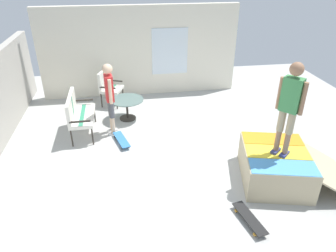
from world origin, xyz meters
name	(u,v)px	position (x,y,z in m)	size (l,w,h in m)	color
ground_plane	(178,158)	(0.00, 0.00, -0.05)	(12.00, 12.00, 0.10)	#B2B2AD
house_facade	(140,52)	(3.80, 0.49, 1.35)	(0.23, 6.00, 2.70)	silver
skate_ramp	(277,166)	(-1.07, -1.75, 0.32)	(1.91, 2.35, 0.64)	tan
patio_bench	(77,111)	(1.37, 2.23, 0.62)	(1.26, 0.56, 1.02)	#2D2823
patio_chair_near_house	(108,85)	(3.08, 1.53, 0.61)	(0.78, 0.74, 1.02)	#2D2823
patio_table	(127,105)	(2.02, 1.03, 0.40)	(0.90, 0.90, 0.57)	#2D2823
person_watching	(110,94)	(1.30, 1.42, 1.05)	(0.48, 0.28, 1.78)	silver
person_skater	(290,103)	(-1.13, -1.73, 1.68)	(0.38, 0.36, 1.76)	navy
skateboard_by_bench	(122,140)	(0.78, 1.22, 0.08)	(0.82, 0.41, 0.10)	#3372B2
skateboard_spare	(250,218)	(-2.10, -0.82, 0.08)	(0.82, 0.36, 0.10)	black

